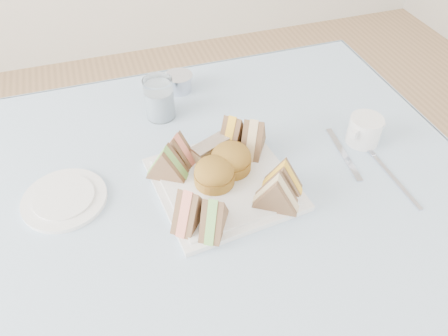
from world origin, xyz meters
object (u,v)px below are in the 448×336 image
object	(u,v)px
water_glass	(159,98)
table	(235,299)
creamer_jug	(364,130)
serving_plate	(224,184)

from	to	relation	value
water_glass	table	bearing A→B (deg)	-74.96
water_glass	creamer_jug	distance (m)	0.47
table	water_glass	world-z (taller)	water_glass
serving_plate	table	bearing A→B (deg)	-79.96
serving_plate	creamer_jug	xyz separation A→B (m)	(0.34, 0.03, 0.03)
serving_plate	water_glass	bearing A→B (deg)	98.87
table	water_glass	xyz separation A→B (m)	(-0.08, 0.32, 0.43)
table	serving_plate	xyz separation A→B (m)	(-0.01, 0.05, 0.38)
water_glass	serving_plate	bearing A→B (deg)	-75.15
serving_plate	creamer_jug	bearing A→B (deg)	-0.14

